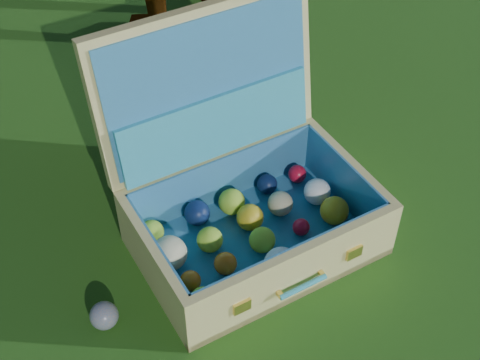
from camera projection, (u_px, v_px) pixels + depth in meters
The scene contains 3 objects.
ground at pixel (254, 203), 1.73m from camera, with size 60.00×60.00×0.00m, color #215114.
stray_ball at pixel (104, 316), 1.44m from camera, with size 0.06×0.06×0.06m, color teal.
suitcase at pixel (240, 185), 1.57m from camera, with size 0.56×0.49×0.52m.
Camera 1 is at (-0.66, -1.00, 1.25)m, focal length 50.00 mm.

